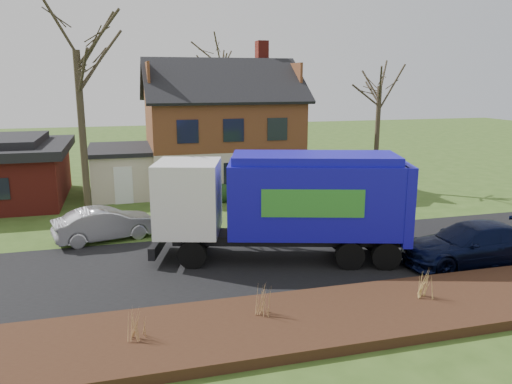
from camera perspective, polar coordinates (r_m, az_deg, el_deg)
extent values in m
plane|color=#334F1A|center=(19.17, -1.61, -8.10)|extent=(120.00, 120.00, 0.00)
cube|color=black|center=(19.17, -1.61, -8.07)|extent=(80.00, 7.00, 0.02)
cube|color=black|center=(14.45, 3.49, -14.77)|extent=(80.00, 3.50, 0.30)
cube|color=beige|center=(32.49, -3.99, 3.03)|extent=(9.00, 7.50, 2.70)
cube|color=#532E17|center=(32.14, -4.07, 7.87)|extent=(9.00, 7.50, 2.80)
cube|color=maroon|center=(33.73, 0.66, 15.55)|extent=(0.70, 0.90, 1.60)
cube|color=beige|center=(31.41, -14.98, 2.20)|extent=(3.50, 5.50, 2.60)
cube|color=black|center=(31.19, -15.13, 4.76)|extent=(3.90, 5.90, 0.24)
cylinder|color=black|center=(18.64, -7.30, -7.09)|extent=(1.11, 0.64, 1.06)
cylinder|color=black|center=(20.64, -6.44, -5.08)|extent=(1.11, 0.64, 1.06)
cylinder|color=black|center=(18.70, 10.68, -7.14)|extent=(1.11, 0.64, 1.06)
cylinder|color=black|center=(20.70, 9.72, -5.14)|extent=(1.11, 0.64, 1.06)
cylinder|color=black|center=(18.97, 14.64, -7.06)|extent=(1.11, 0.64, 1.06)
cylinder|color=black|center=(20.93, 13.31, -5.10)|extent=(1.11, 0.64, 1.06)
cube|color=black|center=(19.36, 3.64, -5.19)|extent=(8.73, 3.62, 0.36)
cube|color=white|center=(19.15, -7.75, -0.60)|extent=(2.95, 3.09, 2.74)
cube|color=black|center=(19.32, -11.04, -0.14)|extent=(0.71, 2.17, 0.91)
cube|color=black|center=(19.89, -11.08, -5.85)|extent=(0.96, 2.51, 0.46)
cube|color=#140EAA|center=(19.01, 6.62, -0.67)|extent=(6.85, 4.23, 2.74)
cube|color=#140EAA|center=(18.71, 6.74, 3.87)|extent=(6.48, 3.85, 0.30)
cube|color=#140EAA|center=(19.62, 16.25, -0.98)|extent=(1.07, 2.59, 2.95)
cube|color=#328B2D|center=(17.72, 6.52, -1.32)|extent=(3.52, 1.07, 1.02)
cube|color=#328B2D|center=(20.22, 5.86, 0.46)|extent=(3.52, 1.07, 1.02)
imported|color=#A5A7AD|center=(22.57, -16.82, -3.51)|extent=(4.56, 2.55, 1.42)
imported|color=black|center=(20.49, 23.39, -5.48)|extent=(5.45, 2.37, 1.56)
cylinder|color=#393122|center=(25.21, -19.18, 5.79)|extent=(0.34, 0.34, 8.14)
cylinder|color=#3B3123|center=(32.13, 13.65, 5.95)|extent=(0.29, 0.29, 6.43)
cylinder|color=#3C3124|center=(41.72, -3.94, 8.88)|extent=(0.31, 0.31, 8.03)
cone|color=#B1804E|center=(13.51, -13.52, -14.46)|extent=(0.04, 0.04, 0.85)
cone|color=#B1804E|center=(13.51, -14.15, -14.50)|extent=(0.04, 0.04, 0.85)
cone|color=#B1804E|center=(13.51, -12.90, -14.42)|extent=(0.04, 0.04, 0.85)
cone|color=#B1804E|center=(13.61, -13.54, -14.25)|extent=(0.04, 0.04, 0.85)
cone|color=#B1804E|center=(13.40, -13.51, -14.68)|extent=(0.04, 0.04, 0.85)
cone|color=#9A7144|center=(14.36, 0.91, -12.30)|extent=(0.04, 0.04, 0.88)
cone|color=#9A7144|center=(14.33, 0.36, -12.36)|extent=(0.04, 0.04, 0.88)
cone|color=#9A7144|center=(14.40, 1.46, -12.24)|extent=(0.04, 0.04, 0.88)
cone|color=#9A7144|center=(14.46, 0.79, -12.12)|extent=(0.04, 0.04, 0.88)
cone|color=#9A7144|center=(14.26, 1.04, -12.48)|extent=(0.04, 0.04, 0.88)
cone|color=tan|center=(16.23, 18.71, -9.98)|extent=(0.04, 0.04, 0.87)
cone|color=tan|center=(16.15, 18.24, -10.06)|extent=(0.04, 0.04, 0.87)
cone|color=tan|center=(16.32, 19.16, -9.89)|extent=(0.04, 0.04, 0.87)
cone|color=tan|center=(16.33, 18.47, -9.82)|extent=(0.04, 0.04, 0.87)
cone|color=tan|center=(16.14, 18.95, -10.13)|extent=(0.04, 0.04, 0.87)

